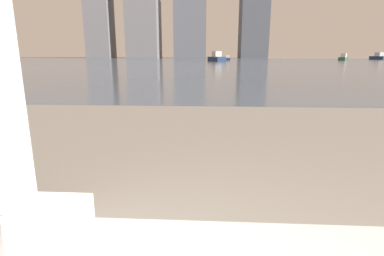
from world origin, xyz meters
name	(u,v)px	position (x,y,z in m)	size (l,w,h in m)	color
towel_stack	(53,225)	(-0.32, 0.88, 0.62)	(0.22, 0.18, 0.16)	white
harbor_water	(209,61)	(0.00, 62.00, 0.01)	(180.00, 110.00, 0.01)	slate
harbor_boat_0	(343,58)	(30.02, 70.59, 0.54)	(3.38, 4.14, 1.52)	#335647
harbor_boat_1	(379,57)	(44.37, 83.26, 0.66)	(2.74, 5.21, 1.86)	navy
harbor_boat_2	(217,58)	(1.41, 57.10, 0.66)	(3.39, 5.21, 1.85)	navy
harbor_boat_5	(228,58)	(4.23, 70.14, 0.44)	(1.32, 3.31, 1.22)	navy
skyline_tower_0	(99,12)	(-42.13, 118.00, 16.99)	(9.16, 9.00, 33.98)	slate
skyline_tower_2	(190,25)	(-7.50, 118.00, 12.01)	(11.86, 7.57, 24.02)	slate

